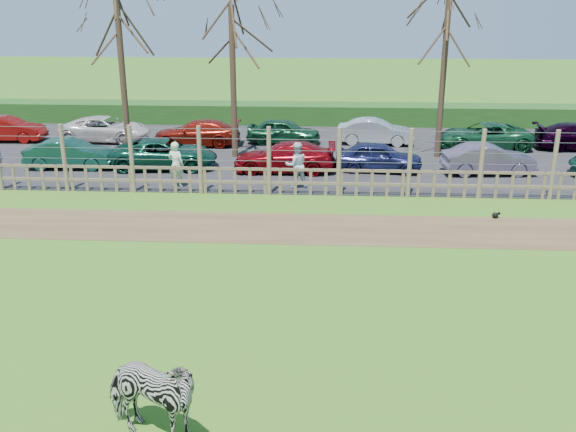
# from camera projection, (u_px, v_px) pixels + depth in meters

# --- Properties ---
(ground) EXTENTS (120.00, 120.00, 0.00)m
(ground) POSITION_uv_depth(u_px,v_px,m) (242.00, 291.00, 15.81)
(ground) COLOR olive
(ground) RESTS_ON ground
(dirt_strip) EXTENTS (34.00, 2.80, 0.01)m
(dirt_strip) POSITION_uv_depth(u_px,v_px,m) (260.00, 227.00, 20.05)
(dirt_strip) COLOR brown
(dirt_strip) RESTS_ON ground
(asphalt) EXTENTS (44.00, 13.00, 0.04)m
(asphalt) POSITION_uv_depth(u_px,v_px,m) (281.00, 152.00, 29.48)
(asphalt) COLOR #232326
(asphalt) RESTS_ON ground
(hedge) EXTENTS (46.00, 2.00, 1.10)m
(hedge) POSITION_uv_depth(u_px,v_px,m) (290.00, 114.00, 35.90)
(hedge) COLOR #1E4716
(hedge) RESTS_ON ground
(fence) EXTENTS (30.16, 0.16, 2.50)m
(fence) POSITION_uv_depth(u_px,v_px,m) (269.00, 173.00, 23.09)
(fence) COLOR brown
(fence) RESTS_ON ground
(tree_left) EXTENTS (4.80, 4.80, 7.88)m
(tree_left) POSITION_uv_depth(u_px,v_px,m) (119.00, 27.00, 26.10)
(tree_left) COLOR #3D2B1E
(tree_left) RESTS_ON ground
(tree_mid) EXTENTS (4.80, 4.80, 6.83)m
(tree_mid) POSITION_uv_depth(u_px,v_px,m) (232.00, 45.00, 27.05)
(tree_mid) COLOR #3D2B1E
(tree_mid) RESTS_ON ground
(tree_right) EXTENTS (4.80, 4.80, 7.35)m
(tree_right) POSITION_uv_depth(u_px,v_px,m) (446.00, 36.00, 26.91)
(tree_right) COLOR #3D2B1E
(tree_right) RESTS_ON ground
(zebra) EXTENTS (2.09, 1.46, 1.61)m
(zebra) POSITION_uv_depth(u_px,v_px,m) (150.00, 398.00, 10.27)
(zebra) COLOR gray
(zebra) RESTS_ON ground
(visitor_a) EXTENTS (0.73, 0.59, 1.72)m
(visitor_a) POSITION_uv_depth(u_px,v_px,m) (176.00, 164.00, 23.89)
(visitor_a) COLOR silver
(visitor_a) RESTS_ON asphalt
(visitor_b) EXTENTS (0.99, 0.87, 1.72)m
(visitor_b) POSITION_uv_depth(u_px,v_px,m) (296.00, 165.00, 23.78)
(visitor_b) COLOR silver
(visitor_b) RESTS_ON asphalt
(crow) EXTENTS (0.27, 0.20, 0.22)m
(crow) POSITION_uv_depth(u_px,v_px,m) (496.00, 215.00, 20.86)
(crow) COLOR black
(crow) RESTS_ON ground
(car_1) EXTENTS (3.69, 1.42, 1.20)m
(car_1) POSITION_uv_depth(u_px,v_px,m) (70.00, 154.00, 26.56)
(car_1) COLOR #144637
(car_1) RESTS_ON asphalt
(car_2) EXTENTS (4.43, 2.25, 1.20)m
(car_2) POSITION_uv_depth(u_px,v_px,m) (165.00, 154.00, 26.55)
(car_2) COLOR #0F4330
(car_2) RESTS_ON asphalt
(car_3) EXTENTS (4.14, 1.69, 1.20)m
(car_3) POSITION_uv_depth(u_px,v_px,m) (284.00, 157.00, 26.04)
(car_3) COLOR maroon
(car_3) RESTS_ON asphalt
(car_4) EXTENTS (3.64, 1.75, 1.20)m
(car_4) POSITION_uv_depth(u_px,v_px,m) (379.00, 157.00, 26.11)
(car_4) COLOR #1A1F4C
(car_4) RESTS_ON asphalt
(car_5) EXTENTS (3.73, 1.57, 1.20)m
(car_5) POSITION_uv_depth(u_px,v_px,m) (489.00, 159.00, 25.68)
(car_5) COLOR slate
(car_5) RESTS_ON asphalt
(car_7) EXTENTS (3.68, 1.38, 1.20)m
(car_7) POSITION_uv_depth(u_px,v_px,m) (7.00, 129.00, 31.39)
(car_7) COLOR maroon
(car_7) RESTS_ON asphalt
(car_8) EXTENTS (4.42, 2.23, 1.20)m
(car_8) POSITION_uv_depth(u_px,v_px,m) (105.00, 129.00, 31.40)
(car_8) COLOR silver
(car_8) RESTS_ON asphalt
(car_9) EXTENTS (4.18, 1.80, 1.20)m
(car_9) POSITION_uv_depth(u_px,v_px,m) (197.00, 133.00, 30.54)
(car_9) COLOR maroon
(car_9) RESTS_ON asphalt
(car_10) EXTENTS (3.65, 1.77, 1.20)m
(car_10) POSITION_uv_depth(u_px,v_px,m) (284.00, 131.00, 30.90)
(car_10) COLOR #144627
(car_10) RESTS_ON asphalt
(car_11) EXTENTS (3.73, 1.55, 1.20)m
(car_11) POSITION_uv_depth(u_px,v_px,m) (376.00, 132.00, 30.82)
(car_11) COLOR #B4B9BA
(car_11) RESTS_ON asphalt
(car_12) EXTENTS (4.35, 2.06, 1.20)m
(car_12) POSITION_uv_depth(u_px,v_px,m) (484.00, 136.00, 29.88)
(car_12) COLOR #18532D
(car_12) RESTS_ON asphalt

